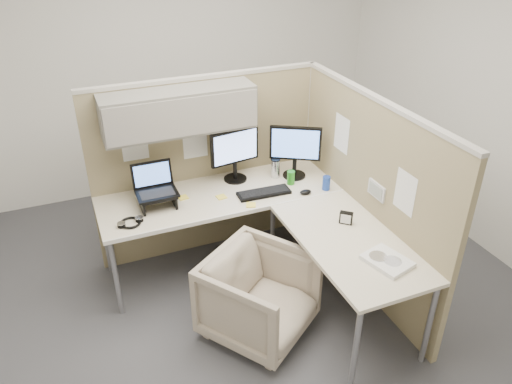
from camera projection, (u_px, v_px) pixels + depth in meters
name	position (u px, v px, depth m)	size (l,w,h in m)	color
ground	(256.00, 298.00, 4.11)	(4.50, 4.50, 0.00)	#3D3D43
partition_back	(195.00, 142.00, 4.15)	(2.00, 0.36, 1.63)	#968862
partition_right	(365.00, 195.00, 3.95)	(0.07, 2.03, 1.63)	#968862
desk	(265.00, 217.00, 3.91)	(2.00, 1.98, 0.73)	beige
office_chair	(259.00, 293.00, 3.62)	(0.70, 0.65, 0.72)	#B3A88F
monitor_left	(235.00, 151.00, 4.22)	(0.44, 0.20, 0.47)	black
monitor_right	(295.00, 148.00, 4.27)	(0.40, 0.25, 0.47)	black
laptop_station	(156.00, 191.00, 3.91)	(0.32, 0.27, 0.33)	black
keyboard	(264.00, 193.00, 4.12)	(0.44, 0.15, 0.02)	black
mouse	(306.00, 192.00, 4.12)	(0.10, 0.06, 0.04)	black
travel_mug	(275.00, 168.00, 4.35)	(0.08, 0.08, 0.17)	silver
soda_can_green	(326.00, 183.00, 4.17)	(0.07, 0.07, 0.12)	#1E3FA5
soda_can_silver	(291.00, 178.00, 4.26)	(0.07, 0.07, 0.12)	#268C1E
sticky_note_c	(183.00, 197.00, 4.07)	(0.08, 0.08, 0.01)	yellow
sticky_note_b	(251.00, 205.00, 3.97)	(0.08, 0.08, 0.01)	yellow
sticky_note_d	(221.00, 197.00, 4.08)	(0.08, 0.08, 0.01)	yellow
headphones	(131.00, 222.00, 3.73)	(0.20, 0.19, 0.03)	black
paper_stack	(387.00, 261.00, 3.32)	(0.30, 0.35, 0.03)	white
desk_clock	(346.00, 218.00, 3.72)	(0.10, 0.09, 0.10)	black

